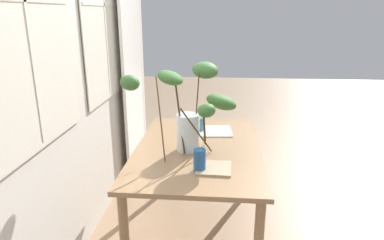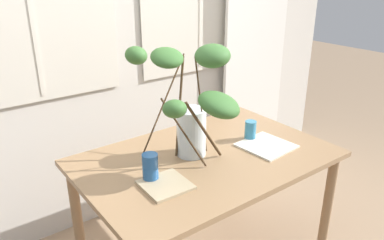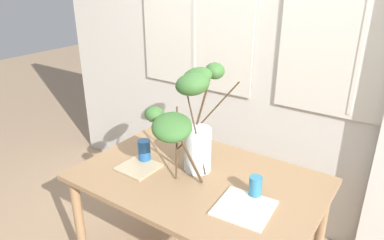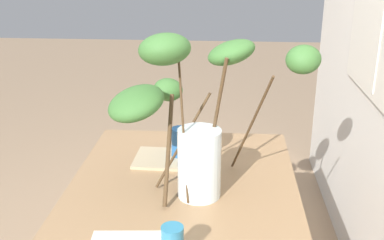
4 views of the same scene
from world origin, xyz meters
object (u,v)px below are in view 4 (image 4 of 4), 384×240
at_px(drinking_glass_blue_left, 180,143).
at_px(plate_square_left, 160,158).
at_px(vase_with_branches, 192,113).
at_px(dining_table, 180,223).

xyz_separation_m(drinking_glass_blue_left, plate_square_left, (0.03, -0.09, -0.06)).
height_order(vase_with_branches, plate_square_left, vase_with_branches).
distance_m(drinking_glass_blue_left, plate_square_left, 0.11).
bearing_deg(drinking_glass_blue_left, dining_table, 5.35).
relative_size(vase_with_branches, plate_square_left, 3.70).
height_order(dining_table, vase_with_branches, vase_with_branches).
bearing_deg(drinking_glass_blue_left, vase_with_branches, 13.67).
bearing_deg(vase_with_branches, drinking_glass_blue_left, -166.33).
relative_size(drinking_glass_blue_left, plate_square_left, 0.65).
bearing_deg(dining_table, plate_square_left, -160.58).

